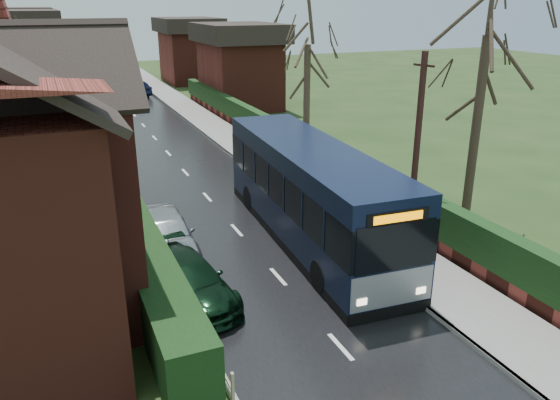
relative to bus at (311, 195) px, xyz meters
name	(u,v)px	position (x,y,z in m)	size (l,w,h in m)	color
ground	(306,308)	(-2.20, -4.23, -1.71)	(140.00, 140.00, 0.00)	#34491F
road	(207,197)	(-2.20, 5.77, -1.70)	(6.00, 100.00, 0.02)	black
pavement	(295,184)	(2.05, 5.77, -1.64)	(2.50, 100.00, 0.14)	slate
kerb_right	(271,187)	(0.85, 5.77, -1.64)	(0.12, 100.00, 0.14)	gray
kerb_left	(137,206)	(-5.25, 5.77, -1.66)	(0.12, 100.00, 0.10)	gray
front_hedge	(134,238)	(-6.10, 0.77, -0.91)	(1.20, 16.00, 1.60)	black
picket_fence	(157,244)	(-5.35, 0.77, -1.26)	(0.10, 16.00, 0.90)	gray
right_wall_hedge	(325,161)	(3.60, 5.77, -0.69)	(0.60, 50.00, 1.80)	maroon
bus	(311,195)	(0.00, 0.00, 0.00)	(3.26, 11.49, 3.45)	black
car_silver	(166,233)	(-5.00, 0.88, -0.98)	(1.74, 4.31, 1.47)	silver
car_green	(188,280)	(-5.10, -2.47, -1.08)	(1.77, 4.36, 1.26)	black
car_distant	(134,89)	(-0.73, 34.62, -1.04)	(1.41, 4.05, 1.34)	black
bus_stop_sign	(372,210)	(1.00, -2.38, 0.10)	(0.18, 0.41, 2.75)	slate
telegraph_pole	(417,147)	(3.60, -1.01, 1.62)	(0.27, 0.84, 6.59)	black
tree_right_near	(490,20)	(6.11, -1.08, 5.80)	(4.65, 4.65, 10.05)	#35281F
tree_right_far	(308,35)	(3.80, 8.29, 4.87)	(4.56, 4.56, 8.80)	#3C2F23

